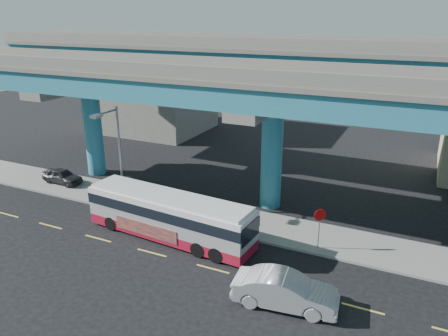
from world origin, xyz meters
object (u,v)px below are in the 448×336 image
at_px(street_lamp, 114,145).
at_px(stop_sign, 320,220).
at_px(parked_car, 62,176).
at_px(sedan, 285,291).
at_px(transit_bus, 169,215).

xyz_separation_m(street_lamp, stop_sign, (13.95, 0.73, -2.94)).
bearing_deg(parked_car, stop_sign, -92.00).
distance_m(parked_car, street_lamp, 8.81).
bearing_deg(parked_car, street_lamp, -104.42).
distance_m(parked_car, stop_sign, 21.48).
xyz_separation_m(sedan, parked_car, (-21.24, 7.27, -0.08)).
distance_m(street_lamp, stop_sign, 14.28).
xyz_separation_m(transit_bus, street_lamp, (-5.24, 1.69, 3.34)).
height_order(sedan, stop_sign, stop_sign).
distance_m(transit_bus, stop_sign, 9.05).
relative_size(transit_bus, stop_sign, 4.48).
xyz_separation_m(sedan, street_lamp, (-13.79, 5.10, 4.08)).
relative_size(sedan, parked_car, 1.45).
xyz_separation_m(transit_bus, sedan, (8.55, -3.41, -0.74)).
xyz_separation_m(transit_bus, parked_car, (-12.69, 3.87, -0.82)).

